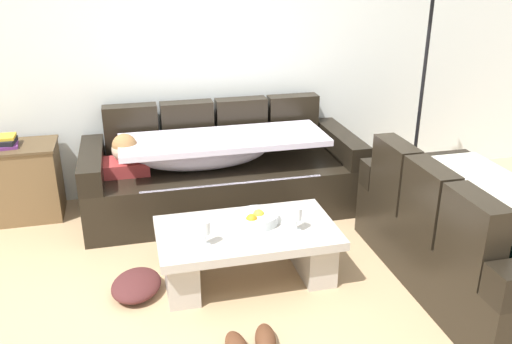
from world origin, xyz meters
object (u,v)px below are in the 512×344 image
couch_near_window (472,238)px  open_magazine (292,216)px  side_cabinet (16,182)px  floor_lamp (421,74)px  crumpled_garment (136,285)px  wine_glass_near_right (297,215)px  fruit_bowl (257,218)px  wine_glass_near_left (205,229)px  book_stack_on_cabinet (6,142)px  couch_along_wall (219,173)px  pair_of_shoes (251,344)px  coffee_table (247,247)px

couch_near_window → open_magazine: bearing=65.7°
open_magazine → side_cabinet: size_ratio=0.39×
floor_lamp → crumpled_garment: bearing=-157.6°
wine_glass_near_right → side_cabinet: bearing=143.5°
fruit_bowl → wine_glass_near_left: 0.45m
side_cabinet → book_stack_on_cabinet: (-0.02, -0.01, 0.36)m
couch_along_wall → couch_near_window: bearing=-47.0°
floor_lamp → pair_of_shoes: (-1.94, -1.77, -1.07)m
book_stack_on_cabinet → floor_lamp: size_ratio=0.12×
wine_glass_near_right → book_stack_on_cabinet: (-2.00, 1.46, 0.18)m
side_cabinet → floor_lamp: (3.46, -0.32, 0.80)m
couch_near_window → side_cabinet: bearing=60.4°
couch_along_wall → crumpled_garment: couch_along_wall is taller
open_magazine → pair_of_shoes: open_magazine is taller
couch_near_window → open_magazine: (-1.10, 0.50, 0.05)m
fruit_bowl → pair_of_shoes: 0.90m
coffee_table → side_cabinet: 2.15m
coffee_table → wine_glass_near_left: 0.42m
coffee_table → side_cabinet: side_cabinet is taller
book_stack_on_cabinet → pair_of_shoes: book_stack_on_cabinet is taller
pair_of_shoes → crumpled_garment: crumpled_garment is taller
book_stack_on_cabinet → couch_along_wall: bearing=-7.4°
couch_near_window → open_magazine: 1.21m
pair_of_shoes → wine_glass_near_left: bearing=105.1°
wine_glass_near_left → floor_lamp: floor_lamp is taller
couch_along_wall → pair_of_shoes: (-0.15, -1.87, -0.29)m
book_stack_on_cabinet → floor_lamp: 3.51m
book_stack_on_cabinet → crumpled_garment: book_stack_on_cabinet is taller
wine_glass_near_left → pair_of_shoes: 0.75m
book_stack_on_cabinet → open_magazine: bearing=-31.9°
couch_along_wall → crumpled_garment: size_ratio=5.80×
couch_near_window → coffee_table: bearing=74.6°
book_stack_on_cabinet → pair_of_shoes: size_ratio=0.73×
couch_near_window → book_stack_on_cabinet: (-3.12, 1.76, 0.34)m
fruit_bowl → wine_glass_near_left: size_ratio=1.69×
open_magazine → side_cabinet: side_cabinet is taller
wine_glass_near_left → crumpled_garment: size_ratio=0.42×
open_magazine → crumpled_garment: (-1.10, -0.11, -0.33)m
floor_lamp → couch_along_wall: bearing=176.9°
side_cabinet → open_magazine: bearing=-32.2°
crumpled_garment → floor_lamp: bearing=22.4°
wine_glass_near_left → couch_near_window: bearing=-8.2°
coffee_table → floor_lamp: size_ratio=0.62×
open_magazine → wine_glass_near_right: bearing=-93.3°
crumpled_garment → fruit_bowl: bearing=4.7°
fruit_bowl → book_stack_on_cabinet: book_stack_on_cabinet is taller
fruit_bowl → floor_lamp: (1.70, 0.98, 0.70)m
fruit_bowl → crumpled_garment: 0.92m
book_stack_on_cabinet → fruit_bowl: bearing=-36.3°
wine_glass_near_left → book_stack_on_cabinet: 2.05m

